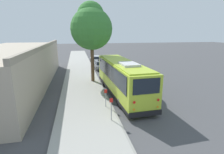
{
  "coord_description": "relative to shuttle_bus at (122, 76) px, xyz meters",
  "views": [
    {
      "loc": [
        -16.11,
        4.12,
        5.75
      ],
      "look_at": [
        0.95,
        0.65,
        1.3
      ],
      "focal_mm": 28.0,
      "sensor_mm": 36.0,
      "label": 1
    }
  ],
  "objects": [
    {
      "name": "curb_strip",
      "position": [
        0.69,
        1.55,
        -1.71
      ],
      "size": [
        80.0,
        0.14,
        0.15
      ],
      "primitive_type": "cube",
      "color": "gray",
      "rests_on": "ground"
    },
    {
      "name": "shuttle_bus",
      "position": [
        0.0,
        0.0,
        0.0
      ],
      "size": [
        11.0,
        3.08,
        3.32
      ],
      "rotation": [
        0.0,
        0.0,
        0.05
      ],
      "color": "#ADC633",
      "rests_on": "ground"
    },
    {
      "name": "sign_post_far",
      "position": [
        -2.98,
        2.03,
        -0.91
      ],
      "size": [
        0.06,
        0.22,
        1.4
      ],
      "color": "gray",
      "rests_on": "sidewalk_slab"
    },
    {
      "name": "sidewalk_slab",
      "position": [
        0.69,
        3.66,
        -1.71
      ],
      "size": [
        80.0,
        4.08,
        0.15
      ],
      "primitive_type": "cube",
      "color": "#A3A099",
      "rests_on": "ground"
    },
    {
      "name": "ground_plane",
      "position": [
        0.69,
        -0.05,
        -1.78
      ],
      "size": [
        160.0,
        160.0,
        0.0
      ],
      "primitive_type": "plane",
      "color": "#474749"
    },
    {
      "name": "parked_sedan_gray",
      "position": [
        12.24,
        0.4,
        -1.16
      ],
      "size": [
        4.58,
        1.95,
        1.33
      ],
      "rotation": [
        0.0,
        0.0,
        0.06
      ],
      "color": "slate",
      "rests_on": "ground"
    },
    {
      "name": "parked_sedan_silver",
      "position": [
        18.78,
        0.45,
        -1.18
      ],
      "size": [
        4.57,
        1.84,
        1.29
      ],
      "rotation": [
        0.0,
        0.0,
        0.02
      ],
      "color": "#A8AAAF",
      "rests_on": "ground"
    },
    {
      "name": "sign_post_near",
      "position": [
        -5.16,
        2.03,
        -0.85
      ],
      "size": [
        0.06,
        0.22,
        1.52
      ],
      "color": "gray",
      "rests_on": "sidewalk_slab"
    },
    {
      "name": "street_tree",
      "position": [
        4.81,
        2.3,
        4.66
      ],
      "size": [
        4.63,
        4.63,
        8.99
      ],
      "color": "brown",
      "rests_on": "sidewalk_slab"
    },
    {
      "name": "building_backdrop",
      "position": [
        4.88,
        11.13,
        0.3
      ],
      "size": [
        22.36,
        7.81,
        4.54
      ],
      "color": "tan",
      "rests_on": "ground"
    }
  ]
}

